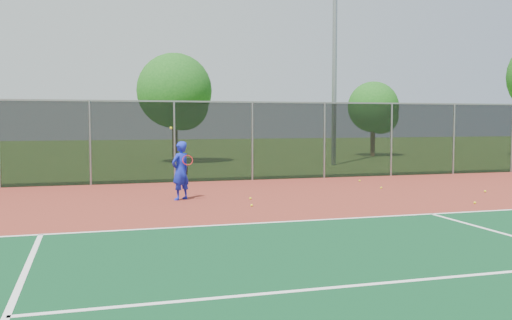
% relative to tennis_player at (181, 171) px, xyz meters
% --- Properties ---
extents(ground, '(120.00, 120.00, 0.00)m').
position_rel_tennis_player_xyz_m(ground, '(3.51, -7.29, -0.87)').
color(ground, '#365B1A').
rests_on(ground, ground).
extents(court_apron, '(30.00, 20.00, 0.02)m').
position_rel_tennis_player_xyz_m(court_apron, '(3.51, -5.29, -0.86)').
color(court_apron, maroon).
rests_on(court_apron, ground).
extents(fence_back, '(30.00, 0.06, 3.03)m').
position_rel_tennis_player_xyz_m(fence_back, '(3.51, 4.71, 0.69)').
color(fence_back, black).
rests_on(fence_back, court_apron).
extents(tennis_player, '(0.74, 0.76, 2.12)m').
position_rel_tennis_player_xyz_m(tennis_player, '(0.00, 0.00, 0.00)').
color(tennis_player, '#1423BD').
rests_on(tennis_player, court_apron).
extents(practice_ball_0, '(0.07, 0.07, 0.07)m').
position_rel_tennis_player_xyz_m(practice_ball_0, '(1.95, -0.54, -0.82)').
color(practice_ball_0, yellow).
rests_on(practice_ball_0, court_apron).
extents(practice_ball_1, '(0.07, 0.07, 0.07)m').
position_rel_tennis_player_xyz_m(practice_ball_1, '(6.89, 0.75, -0.82)').
color(practice_ball_1, yellow).
rests_on(practice_ball_1, court_apron).
extents(practice_ball_2, '(0.07, 0.07, 0.07)m').
position_rel_tennis_player_xyz_m(practice_ball_2, '(7.21, 2.98, -0.82)').
color(practice_ball_2, yellow).
rests_on(practice_ball_2, court_apron).
extents(practice_ball_3, '(0.07, 0.07, 0.07)m').
position_rel_tennis_player_xyz_m(practice_ball_3, '(9.61, -1.05, -0.82)').
color(practice_ball_3, yellow).
rests_on(practice_ball_3, court_apron).
extents(practice_ball_4, '(0.07, 0.07, 0.07)m').
position_rel_tennis_player_xyz_m(practice_ball_4, '(1.62, -1.83, -0.82)').
color(practice_ball_4, yellow).
rests_on(practice_ball_4, court_apron).
extents(practice_ball_5, '(0.07, 0.07, 0.07)m').
position_rel_tennis_player_xyz_m(practice_ball_5, '(7.65, -3.11, -0.82)').
color(practice_ball_5, yellow).
rests_on(practice_ball_5, court_apron).
extents(floodlight_n, '(0.90, 0.40, 12.18)m').
position_rel_tennis_player_xyz_m(floodlight_n, '(9.63, 10.78, 5.99)').
color(floodlight_n, gray).
rests_on(floodlight_n, ground).
extents(tree_back_left, '(4.04, 4.04, 5.94)m').
position_rel_tennis_player_xyz_m(tree_back_left, '(2.04, 14.45, 2.85)').
color(tree_back_left, '#3B2915').
rests_on(tree_back_left, ground).
extents(tree_back_mid, '(3.28, 3.28, 4.82)m').
position_rel_tennis_player_xyz_m(tree_back_mid, '(15.24, 16.88, 2.15)').
color(tree_back_mid, '#3B2915').
rests_on(tree_back_mid, ground).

